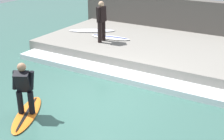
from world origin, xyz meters
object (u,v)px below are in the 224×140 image
(surfer_waiting_near, at_px, (101,19))
(surfboard_waiting_near, at_px, (110,37))
(surfer_riding, at_px, (24,86))
(surfboard_spare, at_px, (92,30))
(surfboard_riding, at_px, (27,114))

(surfer_waiting_near, height_order, surfboard_waiting_near, surfer_waiting_near)
(surfer_riding, relative_size, surfboard_spare, 0.68)
(surfboard_waiting_near, bearing_deg, surfer_waiting_near, 174.16)
(surfboard_waiting_near, xyz_separation_m, surfboard_spare, (0.49, 1.22, -0.00))
(surfboard_riding, relative_size, surfboard_spare, 0.95)
(surfboard_waiting_near, bearing_deg, surfer_riding, -171.29)
(surfboard_riding, xyz_separation_m, surfboard_waiting_near, (5.51, 0.84, 0.48))
(surfboard_riding, height_order, surfer_riding, surfer_riding)
(surfboard_riding, distance_m, surfer_riding, 0.78)
(surfer_riding, height_order, surfboard_waiting_near, surfer_riding)
(surfer_waiting_near, bearing_deg, surfboard_spare, 47.96)
(surfer_riding, relative_size, surfer_waiting_near, 0.87)
(surfer_riding, distance_m, surfer_waiting_near, 5.06)
(surfboard_waiting_near, distance_m, surfboard_spare, 1.32)
(surfer_waiting_near, distance_m, surfboard_waiting_near, 1.01)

